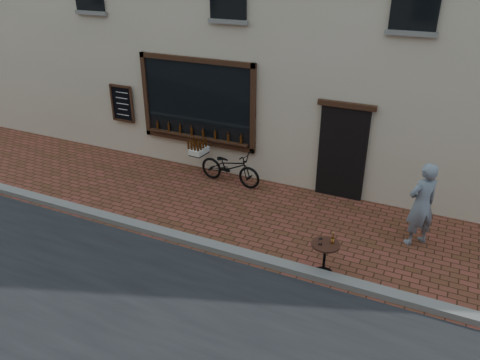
% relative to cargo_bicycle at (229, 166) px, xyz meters
% --- Properties ---
extents(ground, '(90.00, 90.00, 0.00)m').
position_rel_cargo_bicycle_xyz_m(ground, '(0.79, -2.98, -0.45)').
color(ground, '#562F1C').
rests_on(ground, ground).
extents(kerb, '(90.00, 0.25, 0.12)m').
position_rel_cargo_bicycle_xyz_m(kerb, '(0.79, -2.78, -0.39)').
color(kerb, slate).
rests_on(kerb, ground).
extents(cargo_bicycle, '(2.03, 0.73, 0.95)m').
position_rel_cargo_bicycle_xyz_m(cargo_bicycle, '(0.00, 0.00, 0.00)').
color(cargo_bicycle, black).
rests_on(cargo_bicycle, ground).
extents(bistro_table, '(0.51, 0.51, 0.88)m').
position_rel_cargo_bicycle_xyz_m(bistro_table, '(3.22, -2.63, 0.02)').
color(bistro_table, black).
rests_on(bistro_table, ground).
extents(pedestrian, '(0.75, 0.75, 1.75)m').
position_rel_cargo_bicycle_xyz_m(pedestrian, '(4.60, -0.85, 0.42)').
color(pedestrian, slate).
rests_on(pedestrian, ground).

